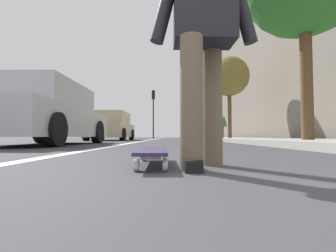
{
  "coord_description": "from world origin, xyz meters",
  "views": [
    {
      "loc": [
        -0.65,
        -0.02,
        0.21
      ],
      "look_at": [
        12.7,
        0.16,
        0.77
      ],
      "focal_mm": 26.0,
      "sensor_mm": 36.0,
      "label": 1
    }
  ],
  "objects_px": {
    "street_tree_mid": "(229,77)",
    "pedestrian_distant": "(221,125)",
    "traffic_light": "(153,105)",
    "skater_person": "(203,27)",
    "skateboard": "(153,152)",
    "parked_car_mid": "(111,127)",
    "parked_car_near": "(46,115)"
  },
  "relations": [
    {
      "from": "parked_car_near",
      "to": "skater_person",
      "type": "bearing_deg",
      "value": -142.78
    },
    {
      "from": "traffic_light",
      "to": "pedestrian_distant",
      "type": "bearing_deg",
      "value": -149.1
    },
    {
      "from": "street_tree_mid",
      "to": "traffic_light",
      "type": "bearing_deg",
      "value": 28.38
    },
    {
      "from": "street_tree_mid",
      "to": "pedestrian_distant",
      "type": "height_order",
      "value": "street_tree_mid"
    },
    {
      "from": "skater_person",
      "to": "traffic_light",
      "type": "bearing_deg",
      "value": 5.19
    },
    {
      "from": "pedestrian_distant",
      "to": "parked_car_mid",
      "type": "bearing_deg",
      "value": 104.02
    },
    {
      "from": "skater_person",
      "to": "street_tree_mid",
      "type": "distance_m",
      "value": 12.04
    },
    {
      "from": "skater_person",
      "to": "parked_car_mid",
      "type": "height_order",
      "value": "skater_person"
    },
    {
      "from": "street_tree_mid",
      "to": "pedestrian_distant",
      "type": "relative_size",
      "value": 2.95
    },
    {
      "from": "pedestrian_distant",
      "to": "traffic_light",
      "type": "bearing_deg",
      "value": 30.9
    },
    {
      "from": "parked_car_near",
      "to": "parked_car_mid",
      "type": "distance_m",
      "value": 6.74
    },
    {
      "from": "skateboard",
      "to": "pedestrian_distant",
      "type": "relative_size",
      "value": 0.56
    },
    {
      "from": "traffic_light",
      "to": "street_tree_mid",
      "type": "relative_size",
      "value": 0.97
    },
    {
      "from": "pedestrian_distant",
      "to": "street_tree_mid",
      "type": "bearing_deg",
      "value": -170.6
    },
    {
      "from": "skateboard",
      "to": "parked_car_mid",
      "type": "relative_size",
      "value": 0.21
    },
    {
      "from": "skater_person",
      "to": "pedestrian_distant",
      "type": "bearing_deg",
      "value": -12.16
    },
    {
      "from": "street_tree_mid",
      "to": "pedestrian_distant",
      "type": "xyz_separation_m",
      "value": [
        1.18,
        0.2,
        -2.54
      ]
    },
    {
      "from": "traffic_light",
      "to": "parked_car_mid",
      "type": "bearing_deg",
      "value": 170.4
    },
    {
      "from": "skateboard",
      "to": "pedestrian_distant",
      "type": "bearing_deg",
      "value": -13.81
    },
    {
      "from": "parked_car_mid",
      "to": "traffic_light",
      "type": "xyz_separation_m",
      "value": [
        9.12,
        -1.54,
        2.31
      ]
    },
    {
      "from": "parked_car_mid",
      "to": "traffic_light",
      "type": "relative_size",
      "value": 0.92
    },
    {
      "from": "parked_car_mid",
      "to": "street_tree_mid",
      "type": "bearing_deg",
      "value": -86.93
    },
    {
      "from": "parked_car_near",
      "to": "pedestrian_distant",
      "type": "distance_m",
      "value": 10.22
    },
    {
      "from": "skater_person",
      "to": "pedestrian_distant",
      "type": "relative_size",
      "value": 1.08
    },
    {
      "from": "traffic_light",
      "to": "skater_person",
      "type": "bearing_deg",
      "value": -174.81
    },
    {
      "from": "street_tree_mid",
      "to": "pedestrian_distant",
      "type": "distance_m",
      "value": 2.81
    },
    {
      "from": "traffic_light",
      "to": "street_tree_mid",
      "type": "height_order",
      "value": "street_tree_mid"
    },
    {
      "from": "skateboard",
      "to": "parked_car_near",
      "type": "xyz_separation_m",
      "value": [
        4.19,
        2.95,
        0.63
      ]
    },
    {
      "from": "skater_person",
      "to": "traffic_light",
      "type": "relative_size",
      "value": 0.38
    },
    {
      "from": "parked_car_mid",
      "to": "traffic_light",
      "type": "bearing_deg",
      "value": -9.6
    },
    {
      "from": "skateboard",
      "to": "street_tree_mid",
      "type": "distance_m",
      "value": 12.19
    },
    {
      "from": "skateboard",
      "to": "street_tree_mid",
      "type": "height_order",
      "value": "street_tree_mid"
    }
  ]
}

